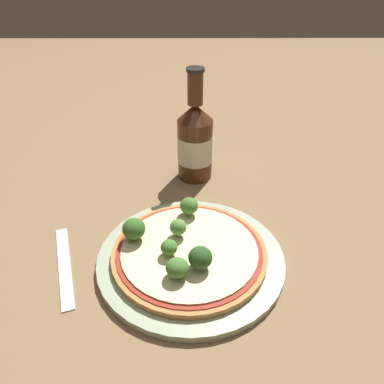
% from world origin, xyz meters
% --- Properties ---
extents(ground_plane, '(3.00, 3.00, 0.00)m').
position_xyz_m(ground_plane, '(0.00, 0.00, 0.00)').
color(ground_plane, '#846647').
extents(plate, '(0.29, 0.29, 0.01)m').
position_xyz_m(plate, '(0.01, -0.03, 0.01)').
color(plate, '#A3B293').
rests_on(plate, ground_plane).
extents(pizza, '(0.24, 0.24, 0.01)m').
position_xyz_m(pizza, '(0.01, -0.03, 0.02)').
color(pizza, '#B77F42').
rests_on(pizza, plate).
extents(broccoli_floret_0, '(0.04, 0.04, 0.04)m').
position_xyz_m(broccoli_floret_0, '(-0.08, -0.01, 0.05)').
color(broccoli_floret_0, '#89A866').
rests_on(broccoli_floret_0, pizza).
extents(broccoli_floret_1, '(0.03, 0.03, 0.03)m').
position_xyz_m(broccoli_floret_1, '(0.01, 0.05, 0.04)').
color(broccoli_floret_1, '#89A866').
rests_on(broccoli_floret_1, pizza).
extents(broccoli_floret_2, '(0.03, 0.03, 0.03)m').
position_xyz_m(broccoli_floret_2, '(0.02, -0.07, 0.04)').
color(broccoli_floret_2, '#89A866').
rests_on(broccoli_floret_2, pizza).
extents(broccoli_floret_3, '(0.03, 0.03, 0.03)m').
position_xyz_m(broccoli_floret_3, '(-0.02, -0.04, 0.04)').
color(broccoli_floret_3, '#89A866').
rests_on(broccoli_floret_3, pizza).
extents(broccoli_floret_4, '(0.03, 0.03, 0.03)m').
position_xyz_m(broccoli_floret_4, '(-0.01, -0.08, 0.04)').
color(broccoli_floret_4, '#89A866').
rests_on(broccoli_floret_4, pizza).
extents(broccoli_floret_5, '(0.03, 0.03, 0.03)m').
position_xyz_m(broccoli_floret_5, '(-0.01, 0.00, 0.04)').
color(broccoli_floret_5, '#89A866').
rests_on(broccoli_floret_5, pizza).
extents(beer_bottle, '(0.07, 0.07, 0.22)m').
position_xyz_m(beer_bottle, '(0.02, 0.22, 0.08)').
color(beer_bottle, '#472814').
rests_on(beer_bottle, ground_plane).
extents(fork, '(0.07, 0.17, 0.00)m').
position_xyz_m(fork, '(-0.18, -0.04, 0.00)').
color(fork, silver).
rests_on(fork, ground_plane).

